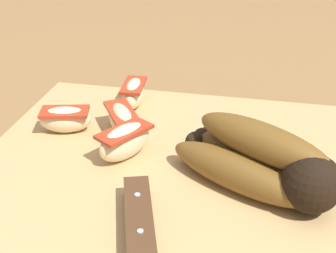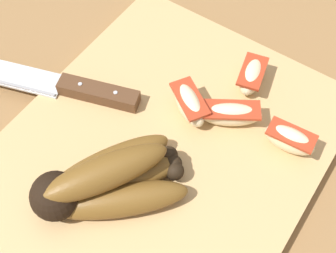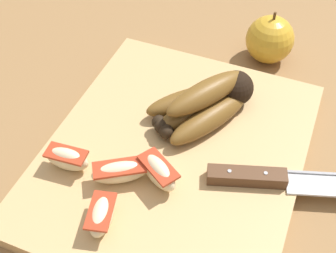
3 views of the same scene
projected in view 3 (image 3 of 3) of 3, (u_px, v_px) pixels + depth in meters
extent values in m
plane|color=olive|center=(176.00, 155.00, 0.64)|extent=(6.00, 6.00, 0.00)
cube|color=tan|center=(176.00, 155.00, 0.63)|extent=(0.40, 0.34, 0.02)
sphere|color=black|center=(236.00, 88.00, 0.66)|extent=(0.05, 0.05, 0.05)
ellipsoid|color=brown|center=(193.00, 100.00, 0.66)|extent=(0.12, 0.13, 0.03)
sphere|color=black|center=(159.00, 122.00, 0.63)|extent=(0.02, 0.02, 0.02)
ellipsoid|color=brown|center=(201.00, 109.00, 0.65)|extent=(0.14, 0.11, 0.03)
sphere|color=black|center=(161.00, 127.00, 0.62)|extent=(0.02, 0.02, 0.02)
ellipsoid|color=brown|center=(210.00, 118.00, 0.64)|extent=(0.14, 0.10, 0.03)
sphere|color=black|center=(166.00, 131.00, 0.62)|extent=(0.02, 0.02, 0.02)
ellipsoid|color=brown|center=(206.00, 93.00, 0.63)|extent=(0.14, 0.10, 0.03)
cube|color=#51331E|center=(247.00, 176.00, 0.58)|extent=(0.05, 0.10, 0.02)
cylinder|color=#B2B2B7|center=(230.00, 171.00, 0.57)|extent=(0.00, 0.01, 0.00)
cylinder|color=#B2B2B7|center=(266.00, 173.00, 0.57)|extent=(0.00, 0.01, 0.00)
ellipsoid|color=beige|center=(162.00, 173.00, 0.57)|extent=(0.05, 0.07, 0.04)
cube|color=#B2381E|center=(162.00, 168.00, 0.56)|extent=(0.05, 0.06, 0.00)
ellipsoid|color=beige|center=(67.00, 159.00, 0.59)|extent=(0.03, 0.06, 0.03)
cube|color=#B2381E|center=(66.00, 154.00, 0.58)|extent=(0.03, 0.05, 0.00)
ellipsoid|color=beige|center=(120.00, 172.00, 0.57)|extent=(0.06, 0.07, 0.03)
cube|color=#B2381E|center=(119.00, 167.00, 0.57)|extent=(0.06, 0.07, 0.00)
ellipsoid|color=beige|center=(101.00, 215.00, 0.53)|extent=(0.06, 0.04, 0.03)
cube|color=#B2381E|center=(101.00, 211.00, 0.53)|extent=(0.06, 0.04, 0.00)
sphere|color=gold|center=(270.00, 39.00, 0.75)|extent=(0.08, 0.08, 0.08)
cylinder|color=#4C3319|center=(275.00, 16.00, 0.72)|extent=(0.00, 0.00, 0.01)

